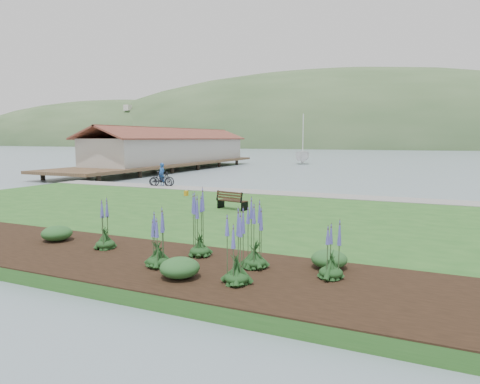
% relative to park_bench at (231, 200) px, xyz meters
% --- Properties ---
extents(ground, '(600.00, 600.00, 0.00)m').
position_rel_park_bench_xyz_m(ground, '(-1.71, 0.33, -0.89)').
color(ground, slate).
rests_on(ground, ground).
extents(lawn, '(34.00, 20.00, 0.40)m').
position_rel_park_bench_xyz_m(lawn, '(-1.71, -1.67, -0.69)').
color(lawn, '#25581F').
rests_on(lawn, ground).
extents(shoreline_path, '(34.00, 2.20, 0.03)m').
position_rel_park_bench_xyz_m(shoreline_path, '(-1.71, 7.23, -0.47)').
color(shoreline_path, gray).
rests_on(shoreline_path, lawn).
extents(garden_bed, '(24.00, 4.40, 0.04)m').
position_rel_park_bench_xyz_m(garden_bed, '(1.29, -9.47, -0.47)').
color(garden_bed, black).
rests_on(garden_bed, lawn).
extents(far_hillside, '(580.00, 80.00, 38.00)m').
position_rel_park_bench_xyz_m(far_hillside, '(18.29, 170.33, -0.89)').
color(far_hillside, '#3A5932').
rests_on(far_hillside, ground).
extents(pier_pavilion, '(8.00, 36.00, 5.40)m').
position_rel_park_bench_xyz_m(pier_pavilion, '(-21.71, 27.85, 1.75)').
color(pier_pavilion, '#4C3826').
rests_on(pier_pavilion, ground).
extents(park_bench, '(1.68, 0.96, 0.98)m').
position_rel_park_bench_xyz_m(park_bench, '(0.00, 0.00, 0.00)').
color(park_bench, black).
rests_on(park_bench, lawn).
extents(person, '(0.88, 0.74, 2.06)m').
position_rel_park_bench_xyz_m(person, '(-9.63, 7.83, 0.54)').
color(person, '#214C99').
rests_on(person, lawn).
extents(bicycle_a, '(1.01, 1.99, 1.00)m').
position_rel_park_bench_xyz_m(bicycle_a, '(-9.55, 7.53, 0.01)').
color(bicycle_a, black).
rests_on(bicycle_a, lawn).
extents(bicycle_b, '(1.08, 1.98, 1.15)m').
position_rel_park_bench_xyz_m(bicycle_b, '(-9.42, 7.53, 0.08)').
color(bicycle_b, black).
rests_on(bicycle_b, lawn).
extents(sailboat, '(11.31, 11.44, 25.09)m').
position_rel_park_bench_xyz_m(sailboat, '(-9.50, 46.41, -0.89)').
color(sailboat, silver).
rests_on(sailboat, ground).
extents(pannier, '(0.21, 0.30, 0.31)m').
position_rel_park_bench_xyz_m(pannier, '(-4.91, 3.64, -0.33)').
color(pannier, orange).
rests_on(pannier, lawn).
extents(echium_0, '(0.62, 0.62, 1.75)m').
position_rel_park_bench_xyz_m(echium_0, '(2.41, -9.87, 0.28)').
color(echium_0, '#143715').
rests_on(echium_0, garden_bed).
extents(echium_1, '(0.62, 0.62, 2.36)m').
position_rel_park_bench_xyz_m(echium_1, '(2.93, -8.44, 0.58)').
color(echium_1, '#143715').
rests_on(echium_1, garden_bed).
extents(echium_2, '(0.62, 0.62, 1.97)m').
position_rel_park_bench_xyz_m(echium_2, '(5.02, -10.27, 0.39)').
color(echium_2, '#143715').
rests_on(echium_2, garden_bed).
extents(echium_3, '(0.62, 0.62, 1.76)m').
position_rel_park_bench_xyz_m(echium_3, '(7.05, -8.89, 0.19)').
color(echium_3, '#143715').
rests_on(echium_3, garden_bed).
extents(echium_4, '(0.62, 0.62, 1.94)m').
position_rel_park_bench_xyz_m(echium_4, '(-0.32, -8.94, 0.37)').
color(echium_4, '#143715').
rests_on(echium_4, garden_bed).
extents(echium_5, '(0.62, 0.62, 2.17)m').
position_rel_park_bench_xyz_m(echium_5, '(4.93, -8.85, 0.48)').
color(echium_5, '#143715').
rests_on(echium_5, garden_bed).
extents(shrub_0, '(1.04, 1.04, 0.52)m').
position_rel_park_bench_xyz_m(shrub_0, '(-2.65, -8.76, -0.19)').
color(shrub_0, '#1E4C21').
rests_on(shrub_0, garden_bed).
extents(shrub_1, '(1.04, 1.04, 0.52)m').
position_rel_park_bench_xyz_m(shrub_1, '(3.47, -10.43, -0.19)').
color(shrub_1, '#1E4C21').
rests_on(shrub_1, garden_bed).
extents(shrub_2, '(1.00, 1.00, 0.50)m').
position_rel_park_bench_xyz_m(shrub_2, '(6.82, -8.02, -0.20)').
color(shrub_2, '#1E4C21').
rests_on(shrub_2, garden_bed).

